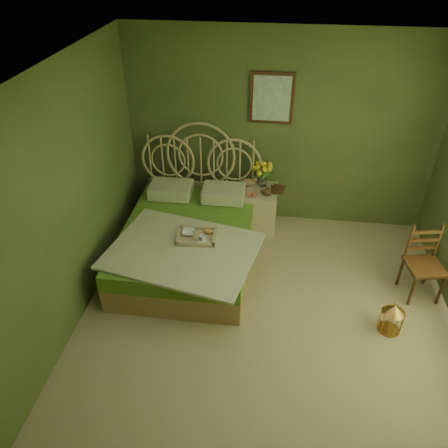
# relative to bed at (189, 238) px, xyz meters

# --- Properties ---
(floor) EXTENTS (4.50, 4.50, 0.00)m
(floor) POSITION_rel_bed_xyz_m (1.03, -1.15, -0.31)
(floor) COLOR tan
(floor) RESTS_ON ground
(ceiling) EXTENTS (4.50, 4.50, 0.00)m
(ceiling) POSITION_rel_bed_xyz_m (1.03, -1.15, 2.29)
(ceiling) COLOR silver
(ceiling) RESTS_ON wall_back
(wall_back) EXTENTS (4.00, 0.00, 4.00)m
(wall_back) POSITION_rel_bed_xyz_m (1.03, 1.10, 0.99)
(wall_back) COLOR #5A6736
(wall_back) RESTS_ON floor
(wall_left) EXTENTS (0.00, 4.50, 4.50)m
(wall_left) POSITION_rel_bed_xyz_m (-0.97, -1.15, 0.99)
(wall_left) COLOR #5A6736
(wall_left) RESTS_ON floor
(wall_art) EXTENTS (0.54, 0.04, 0.64)m
(wall_art) POSITION_rel_bed_xyz_m (0.90, 1.07, 1.44)
(wall_art) COLOR #321C0D
(wall_art) RESTS_ON wall_back
(bed) EXTENTS (1.81, 2.29, 1.42)m
(bed) POSITION_rel_bed_xyz_m (0.00, 0.00, 0.00)
(bed) COLOR #AC7F56
(bed) RESTS_ON floor
(nightstand) EXTENTS (0.52, 0.52, 1.00)m
(nightstand) POSITION_rel_bed_xyz_m (0.80, 0.84, 0.05)
(nightstand) COLOR beige
(nightstand) RESTS_ON floor
(chair) EXTENTS (0.45, 0.45, 0.86)m
(chair) POSITION_rel_bed_xyz_m (2.73, -0.24, 0.17)
(chair) COLOR #321C0D
(chair) RESTS_ON floor
(birdcage) EXTENTS (0.23, 0.23, 0.35)m
(birdcage) POSITION_rel_bed_xyz_m (2.32, -0.91, -0.14)
(birdcage) COLOR #B97D3B
(birdcage) RESTS_ON floor
(book_lower) EXTENTS (0.18, 0.23, 0.02)m
(book_lower) POSITION_rel_bed_xyz_m (0.98, 0.85, 0.27)
(book_lower) COLOR #381E0F
(book_lower) RESTS_ON nightstand
(book_upper) EXTENTS (0.22, 0.27, 0.02)m
(book_upper) POSITION_rel_bed_xyz_m (0.98, 0.85, 0.30)
(book_upper) COLOR #472819
(book_upper) RESTS_ON nightstand
(cereal_bowl) EXTENTS (0.17, 0.17, 0.04)m
(cereal_bowl) POSITION_rel_bed_xyz_m (0.06, -0.23, 0.26)
(cereal_bowl) COLOR white
(cereal_bowl) RESTS_ON bed
(coffee_cup) EXTENTS (0.08, 0.08, 0.07)m
(coffee_cup) POSITION_rel_bed_xyz_m (0.24, -0.34, 0.27)
(coffee_cup) COLOR white
(coffee_cup) RESTS_ON bed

